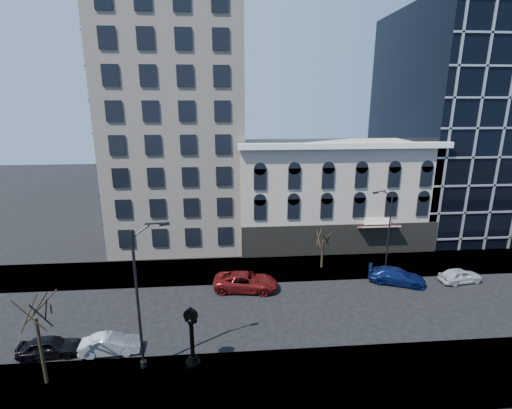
{
  "coord_description": "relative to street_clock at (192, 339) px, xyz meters",
  "views": [
    {
      "loc": [
        -0.56,
        -26.66,
        16.42
      ],
      "look_at": [
        2.0,
        4.0,
        8.0
      ],
      "focal_mm": 26.0,
      "sensor_mm": 36.0,
      "label": 1
    }
  ],
  "objects": [
    {
      "name": "street_clock",
      "position": [
        0.0,
        0.0,
        0.0
      ],
      "size": [
        0.94,
        0.94,
        4.16
      ],
      "rotation": [
        0.0,
        0.0,
        -0.39
      ],
      "color": "black",
      "rests_on": "sidewalk_near"
    },
    {
      "name": "street_lamp_near",
      "position": [
        -2.45,
        0.23,
        5.49
      ],
      "size": [
        2.44,
        1.06,
        9.76
      ],
      "rotation": [
        0.0,
        0.0,
        0.33
      ],
      "color": "black",
      "rests_on": "sidewalk_near"
    },
    {
      "name": "bare_tree_near",
      "position": [
        -8.7,
        -0.91,
        3.47
      ],
      "size": [
        4.13,
        4.13,
        7.08
      ],
      "color": "black",
      "rests_on": "sidewalk_near"
    },
    {
      "name": "car_far_a",
      "position": [
        3.97,
        9.85,
        -1.2
      ],
      "size": [
        6.1,
        3.44,
        1.61
      ],
      "primitive_type": "imported",
      "rotation": [
        0.0,
        0.0,
        1.43
      ],
      "color": "maroon",
      "rests_on": "ground"
    },
    {
      "name": "cream_tower",
      "position": [
        -3.19,
        24.88,
        17.32
      ],
      "size": [
        15.9,
        15.4,
        42.5
      ],
      "color": "beige",
      "rests_on": "ground"
    },
    {
      "name": "sidewalk_far",
      "position": [
        2.92,
        14.0,
        -1.94
      ],
      "size": [
        160.0,
        6.0,
        0.12
      ],
      "primitive_type": "cube",
      "color": "gray",
      "rests_on": "ground"
    },
    {
      "name": "car_near_b",
      "position": [
        -5.68,
        1.78,
        -1.35
      ],
      "size": [
        4.02,
        1.67,
        1.29
      ],
      "primitive_type": "imported",
      "rotation": [
        0.0,
        0.0,
        1.65
      ],
      "color": "silver",
      "rests_on": "ground"
    },
    {
      "name": "street_lamp_far",
      "position": [
        17.38,
        11.86,
        4.65
      ],
      "size": [
        2.21,
        0.72,
        8.65
      ],
      "rotation": [
        0.0,
        0.0,
        3.36
      ],
      "color": "black",
      "rests_on": "sidewalk_far"
    },
    {
      "name": "ground",
      "position": [
        2.92,
        6.0,
        -2.0
      ],
      "size": [
        160.0,
        160.0,
        0.0
      ],
      "primitive_type": "plane",
      "color": "black",
      "rests_on": "ground"
    },
    {
      "name": "glass_office",
      "position": [
        34.92,
        26.91,
        12.0
      ],
      "size": [
        20.0,
        20.15,
        28.0
      ],
      "color": "black",
      "rests_on": "ground"
    },
    {
      "name": "victorian_row",
      "position": [
        14.92,
        21.89,
        4.0
      ],
      "size": [
        22.6,
        11.19,
        12.5
      ],
      "color": "#AC9E8E",
      "rests_on": "ground"
    },
    {
      "name": "sidewalk_near",
      "position": [
        2.92,
        -2.0,
        -1.94
      ],
      "size": [
        160.0,
        6.0,
        0.12
      ],
      "primitive_type": "cube",
      "color": "gray",
      "rests_on": "ground"
    },
    {
      "name": "car_far_b",
      "position": [
        18.19,
        9.93,
        -1.26
      ],
      "size": [
        5.53,
        3.88,
        1.49
      ],
      "primitive_type": "imported",
      "rotation": [
        0.0,
        0.0,
        1.18
      ],
      "color": "#0C194C",
      "rests_on": "ground"
    },
    {
      "name": "car_far_c",
      "position": [
        24.29,
        9.63,
        -1.32
      ],
      "size": [
        4.2,
        2.14,
        1.37
      ],
      "primitive_type": "imported",
      "rotation": [
        0.0,
        0.0,
        1.7
      ],
      "color": "silver",
      "rests_on": "ground"
    },
    {
      "name": "car_near_a",
      "position": [
        -9.69,
        1.87,
        -1.33
      ],
      "size": [
        4.06,
        1.89,
        1.34
      ],
      "primitive_type": "imported",
      "rotation": [
        0.0,
        0.0,
        1.65
      ],
      "color": "black",
      "rests_on": "ground"
    },
    {
      "name": "bare_tree_far",
      "position": [
        12.01,
        13.75,
        1.61
      ],
      "size": [
        2.7,
        2.7,
        4.64
      ],
      "color": "black",
      "rests_on": "sidewalk_far"
    }
  ]
}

